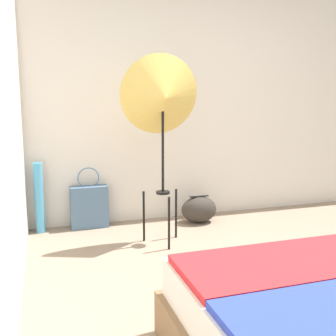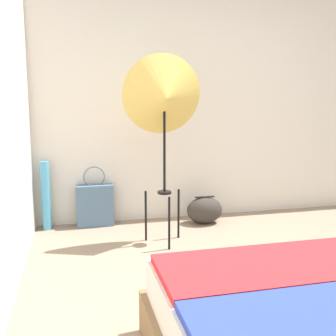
# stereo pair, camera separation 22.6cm
# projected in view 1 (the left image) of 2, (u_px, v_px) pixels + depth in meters

# --- Properties ---
(ground_plane) EXTENTS (14.00, 14.00, 0.00)m
(ground_plane) POSITION_uv_depth(u_px,v_px,m) (307.00, 315.00, 2.33)
(ground_plane) COLOR gray
(wall_back) EXTENTS (8.00, 0.05, 2.60)m
(wall_back) POSITION_uv_depth(u_px,v_px,m) (183.00, 97.00, 4.17)
(wall_back) COLOR silver
(wall_back) RESTS_ON ground_plane
(wall_side_left) EXTENTS (0.05, 8.00, 2.60)m
(wall_side_left) POSITION_uv_depth(u_px,v_px,m) (7.00, 94.00, 2.56)
(wall_side_left) COLOR silver
(wall_side_left) RESTS_ON ground_plane
(photo_umbrella) EXTENTS (0.70, 0.35, 1.65)m
(photo_umbrella) POSITION_uv_depth(u_px,v_px,m) (163.00, 98.00, 3.31)
(photo_umbrella) COLOR black
(photo_umbrella) RESTS_ON ground_plane
(tote_bag) EXTENTS (0.37, 0.13, 0.61)m
(tote_bag) POSITION_uv_depth(u_px,v_px,m) (89.00, 206.00, 3.91)
(tote_bag) COLOR slate
(tote_bag) RESTS_ON ground_plane
(duffel_bag) EXTENTS (0.37, 0.27, 0.28)m
(duffel_bag) POSITION_uv_depth(u_px,v_px,m) (199.00, 209.00, 4.09)
(duffel_bag) COLOR #332D28
(duffel_bag) RESTS_ON ground_plane
(paper_roll) EXTENTS (0.09, 0.09, 0.68)m
(paper_roll) POSITION_uv_depth(u_px,v_px,m) (39.00, 198.00, 3.75)
(paper_roll) COLOR #4CA3D1
(paper_roll) RESTS_ON ground_plane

